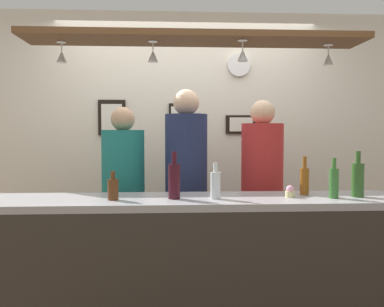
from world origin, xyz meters
TOP-DOWN VIEW (x-y plane):
  - back_wall at (0.00, 1.10)m, footprint 4.40×0.06m
  - bar_counter at (0.00, -0.50)m, footprint 2.70×0.55m
  - overhead_glass_rack at (0.00, -0.30)m, footprint 2.20×0.36m
  - hanging_wineglass_far_left at (-0.87, -0.25)m, footprint 0.07×0.07m
  - hanging_wineglass_left at (-0.27, -0.30)m, footprint 0.07×0.07m
  - hanging_wineglass_center_left at (0.30, -0.37)m, footprint 0.07×0.07m
  - hanging_wineglass_center at (0.89, -0.26)m, footprint 0.07×0.07m
  - person_left_teal_shirt at (-0.54, 0.34)m, footprint 0.34×0.34m
  - person_middle_navy_shirt at (-0.03, 0.34)m, footprint 0.34×0.34m
  - person_right_red_shirt at (0.59, 0.34)m, footprint 0.34×0.34m
  - bottle_beer_green_import at (0.88, -0.42)m, footprint 0.06×0.06m
  - bottle_champagne_green at (1.06, -0.37)m, footprint 0.08×0.08m
  - bottle_beer_amber_tall at (0.74, -0.26)m, footprint 0.06×0.06m
  - bottle_wine_dark_red at (-0.14, -0.39)m, footprint 0.08×0.08m
  - bottle_soda_clear at (0.12, -0.40)m, footprint 0.06×0.06m
  - bottle_beer_brown_stubby at (-0.52, -0.41)m, footprint 0.07×0.07m
  - cupcake at (0.61, -0.37)m, footprint 0.06×0.06m
  - picture_frame_lower_pair at (0.54, 1.06)m, footprint 0.30×0.02m
  - picture_frame_crest at (-0.08, 1.06)m, footprint 0.18×0.02m
  - picture_frame_caricature at (-0.72, 1.06)m, footprint 0.26×0.02m
  - wall_clock at (0.51, 1.05)m, footprint 0.22×0.03m

SIDE VIEW (x-z plane):
  - bar_counter at x=0.00m, z-range 0.18..1.19m
  - person_left_teal_shirt at x=-0.54m, z-range 0.17..1.80m
  - person_right_red_shirt at x=0.59m, z-range 0.18..1.87m
  - cupcake at x=0.61m, z-range 1.01..1.09m
  - person_middle_navy_shirt at x=-0.03m, z-range 0.19..1.97m
  - bottle_beer_brown_stubby at x=-0.52m, z-range 0.99..1.17m
  - bottle_soda_clear at x=0.12m, z-range 0.99..1.22m
  - bottle_beer_amber_tall at x=0.74m, z-range 0.98..1.24m
  - bottle_beer_green_import at x=0.88m, z-range 0.99..1.25m
  - bottle_wine_dark_red at x=-0.14m, z-range 0.98..1.28m
  - bottle_champagne_green at x=1.06m, z-range 0.98..1.28m
  - back_wall at x=0.00m, z-range 0.00..2.60m
  - picture_frame_lower_pair at x=0.54m, z-range 1.42..1.60m
  - picture_frame_caricature at x=-0.72m, z-range 1.41..1.75m
  - picture_frame_crest at x=-0.08m, z-range 1.46..1.72m
  - hanging_wineglass_far_left at x=-0.87m, z-range 1.86..2.00m
  - hanging_wineglass_left at x=-0.27m, z-range 1.86..2.00m
  - hanging_wineglass_center_left at x=0.30m, z-range 1.86..2.00m
  - hanging_wineglass_center at x=0.89m, z-range 1.86..2.00m
  - overhead_glass_rack at x=0.00m, z-range 2.02..2.06m
  - wall_clock at x=0.51m, z-range 1.98..2.20m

